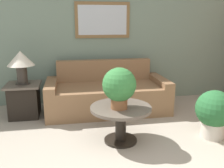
% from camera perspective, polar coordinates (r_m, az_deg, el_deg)
% --- Properties ---
extents(wall_back, '(7.53, 0.09, 2.60)m').
position_cam_1_polar(wall_back, '(4.96, -1.40, 10.98)').
color(wall_back, slate).
rests_on(wall_back, ground_plane).
extents(couch_main, '(2.13, 0.97, 0.88)m').
position_cam_1_polar(couch_main, '(4.51, -1.13, -2.48)').
color(couch_main, brown).
rests_on(couch_main, ground_plane).
extents(coffee_table, '(0.81, 0.81, 0.50)m').
position_cam_1_polar(coffee_table, '(3.35, 2.02, -7.41)').
color(coffee_table, black).
rests_on(coffee_table, ground_plane).
extents(side_table, '(0.56, 0.56, 0.57)m').
position_cam_1_polar(side_table, '(4.49, -19.40, -3.43)').
color(side_table, black).
rests_on(side_table, ground_plane).
extents(table_lamp, '(0.44, 0.44, 0.55)m').
position_cam_1_polar(table_lamp, '(4.34, -20.12, 4.91)').
color(table_lamp, '#2D2823').
rests_on(table_lamp, side_table).
extents(potted_plant_on_table, '(0.43, 0.43, 0.53)m').
position_cam_1_polar(potted_plant_on_table, '(3.15, 1.67, -0.47)').
color(potted_plant_on_table, brown).
rests_on(potted_plant_on_table, coffee_table).
extents(potted_plant_floor, '(0.52, 0.52, 0.68)m').
position_cam_1_polar(potted_plant_floor, '(3.74, 22.33, -5.91)').
color(potted_plant_floor, beige).
rests_on(potted_plant_floor, ground_plane).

